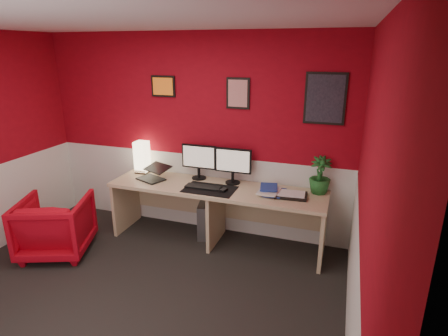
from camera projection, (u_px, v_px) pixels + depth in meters
ground at (122, 305)px, 3.43m from camera, size 4.00×3.50×0.01m
ceiling at (92, 19)px, 2.65m from camera, size 4.00×3.50×0.01m
wall_back at (193, 135)px, 4.62m from camera, size 4.00×0.01×2.50m
wall_right at (364, 214)px, 2.43m from camera, size 0.01×3.50×2.50m
wainscot_back at (194, 191)px, 4.85m from camera, size 4.00×0.01×1.00m
wainscot_right at (351, 308)px, 2.67m from camera, size 0.01×3.50×1.00m
desk at (216, 215)px, 4.45m from camera, size 2.60×0.65×0.73m
shoji_lamp at (142, 158)px, 4.79m from camera, size 0.16×0.16×0.40m
laptop at (150, 171)px, 4.55m from camera, size 0.39×0.34×0.22m
monitor_left at (199, 157)px, 4.54m from camera, size 0.45×0.06×0.58m
monitor_right at (233, 160)px, 4.37m from camera, size 0.45×0.06×0.58m
desk_mat at (210, 189)px, 4.27m from camera, size 0.60×0.38×0.01m
keyboard at (203, 187)px, 4.30m from camera, size 0.42×0.15×0.02m
mouse at (224, 190)px, 4.19m from camera, size 0.08×0.11×0.03m
book_bottom at (265, 191)px, 4.18m from camera, size 0.25×0.32×0.03m
book_middle at (260, 190)px, 4.16m from camera, size 0.24×0.32×0.02m
book_top at (260, 187)px, 4.17m from camera, size 0.24×0.29×0.02m
zen_tray at (291, 195)px, 4.06m from camera, size 0.37×0.28×0.03m
potted_plant at (320, 175)px, 4.10m from camera, size 0.28×0.28×0.42m
pc_tower at (208, 218)px, 4.70m from camera, size 0.30×0.48×0.45m
armchair at (56, 226)px, 4.24m from camera, size 0.95×0.97×0.68m
art_left at (163, 86)px, 4.53m from camera, size 0.32×0.02×0.26m
art_center at (238, 93)px, 4.25m from camera, size 0.28×0.02×0.36m
art_right at (325, 99)px, 3.95m from camera, size 0.44×0.02×0.56m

